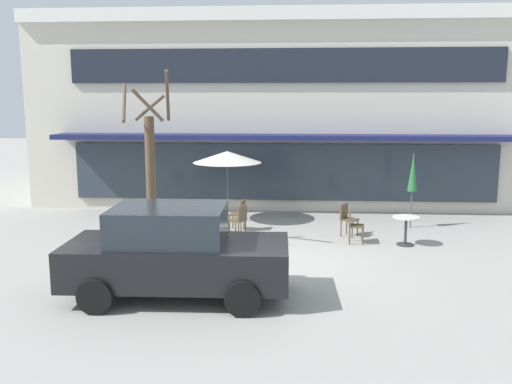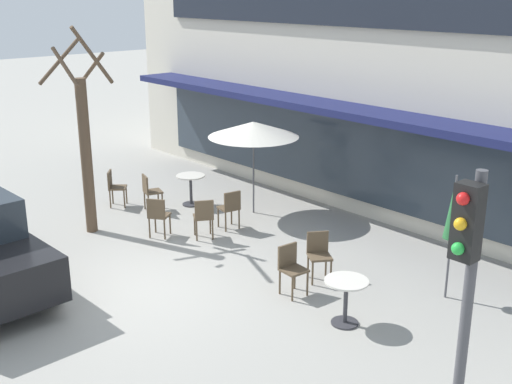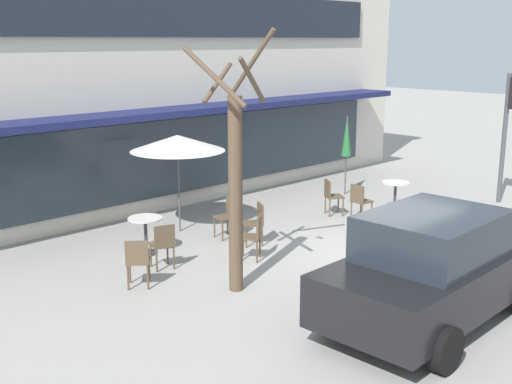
{
  "view_description": "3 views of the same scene",
  "coord_description": "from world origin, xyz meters",
  "px_view_note": "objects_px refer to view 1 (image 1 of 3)",
  "views": [
    {
      "loc": [
        0.32,
        -12.1,
        3.74
      ],
      "look_at": [
        -0.65,
        2.37,
        1.27
      ],
      "focal_mm": 38.0,
      "sensor_mm": 36.0,
      "label": 1
    },
    {
      "loc": [
        9.14,
        -5.3,
        5.11
      ],
      "look_at": [
        0.04,
        2.81,
        1.22
      ],
      "focal_mm": 45.0,
      "sensor_mm": 36.0,
      "label": 2
    },
    {
      "loc": [
        -10.21,
        -6.91,
        4.24
      ],
      "look_at": [
        -0.7,
        2.76,
        1.01
      ],
      "focal_mm": 45.0,
      "sensor_mm": 36.0,
      "label": 3
    }
  ],
  "objects_px": {
    "cafe_chair_2": "(239,213)",
    "cafe_chair_5": "(347,217)",
    "cafe_table_streetside": "(176,210)",
    "street_tree": "(151,174)",
    "patio_umbrella_green_folded": "(413,173)",
    "cafe_chair_3": "(239,219)",
    "cafe_chair_6": "(353,224)",
    "cafe_chair_0": "(122,219)",
    "parked_sedan": "(175,252)",
    "patio_umbrella_cream_folded": "(227,157)",
    "cafe_chair_4": "(210,224)",
    "cafe_table_near_wall": "(406,226)",
    "cafe_chair_1": "(158,216)"
  },
  "relations": [
    {
      "from": "patio_umbrella_cream_folded",
      "to": "cafe_chair_3",
      "type": "bearing_deg",
      "value": -73.85
    },
    {
      "from": "cafe_table_near_wall",
      "to": "patio_umbrella_green_folded",
      "type": "bearing_deg",
      "value": 74.53
    },
    {
      "from": "patio_umbrella_green_folded",
      "to": "parked_sedan",
      "type": "xyz_separation_m",
      "value": [
        -5.72,
        -6.09,
        -0.75
      ]
    },
    {
      "from": "cafe_chair_4",
      "to": "cafe_chair_5",
      "type": "bearing_deg",
      "value": 15.7
    },
    {
      "from": "cafe_chair_4",
      "to": "parked_sedan",
      "type": "bearing_deg",
      "value": -90.76
    },
    {
      "from": "cafe_chair_2",
      "to": "cafe_chair_5",
      "type": "xyz_separation_m",
      "value": [
        3.05,
        -0.43,
        0.0
      ]
    },
    {
      "from": "patio_umbrella_cream_folded",
      "to": "cafe_chair_0",
      "type": "height_order",
      "value": "patio_umbrella_cream_folded"
    },
    {
      "from": "patio_umbrella_cream_folded",
      "to": "cafe_chair_1",
      "type": "xyz_separation_m",
      "value": [
        -1.75,
        -1.75,
        -1.5
      ]
    },
    {
      "from": "cafe_chair_5",
      "to": "patio_umbrella_cream_folded",
      "type": "bearing_deg",
      "value": 156.5
    },
    {
      "from": "street_tree",
      "to": "cafe_table_near_wall",
      "type": "bearing_deg",
      "value": 9.1
    },
    {
      "from": "cafe_chair_4",
      "to": "street_tree",
      "type": "distance_m",
      "value": 2.13
    },
    {
      "from": "cafe_chair_0",
      "to": "cafe_chair_2",
      "type": "bearing_deg",
      "value": 19.51
    },
    {
      "from": "patio_umbrella_cream_folded",
      "to": "street_tree",
      "type": "relative_size",
      "value": 0.5
    },
    {
      "from": "patio_umbrella_green_folded",
      "to": "parked_sedan",
      "type": "height_order",
      "value": "patio_umbrella_green_folded"
    },
    {
      "from": "patio_umbrella_green_folded",
      "to": "cafe_chair_3",
      "type": "xyz_separation_m",
      "value": [
        -4.95,
        -1.46,
        -1.1
      ]
    },
    {
      "from": "cafe_chair_1",
      "to": "cafe_table_near_wall",
      "type": "bearing_deg",
      "value": -5.8
    },
    {
      "from": "cafe_chair_3",
      "to": "cafe_chair_6",
      "type": "distance_m",
      "value": 3.09
    },
    {
      "from": "cafe_chair_1",
      "to": "cafe_chair_4",
      "type": "bearing_deg",
      "value": -27.2
    },
    {
      "from": "cafe_chair_4",
      "to": "cafe_chair_5",
      "type": "height_order",
      "value": "same"
    },
    {
      "from": "cafe_table_streetside",
      "to": "street_tree",
      "type": "distance_m",
      "value": 3.05
    },
    {
      "from": "cafe_chair_4",
      "to": "cafe_chair_3",
      "type": "bearing_deg",
      "value": 43.33
    },
    {
      "from": "patio_umbrella_cream_folded",
      "to": "street_tree",
      "type": "bearing_deg",
      "value": -112.97
    },
    {
      "from": "patio_umbrella_cream_folded",
      "to": "parked_sedan",
      "type": "distance_m",
      "value": 6.63
    },
    {
      "from": "patio_umbrella_green_folded",
      "to": "cafe_chair_4",
      "type": "bearing_deg",
      "value": -159.34
    },
    {
      "from": "cafe_table_near_wall",
      "to": "cafe_chair_0",
      "type": "relative_size",
      "value": 0.85
    },
    {
      "from": "cafe_table_near_wall",
      "to": "cafe_chair_4",
      "type": "relative_size",
      "value": 0.85
    },
    {
      "from": "patio_umbrella_green_folded",
      "to": "parked_sedan",
      "type": "relative_size",
      "value": 0.52
    },
    {
      "from": "cafe_chair_2",
      "to": "street_tree",
      "type": "bearing_deg",
      "value": -129.47
    },
    {
      "from": "cafe_chair_0",
      "to": "cafe_chair_3",
      "type": "xyz_separation_m",
      "value": [
        3.17,
        0.31,
        0.0
      ]
    },
    {
      "from": "patio_umbrella_green_folded",
      "to": "cafe_chair_5",
      "type": "distance_m",
      "value": 2.52
    },
    {
      "from": "cafe_table_near_wall",
      "to": "cafe_chair_1",
      "type": "height_order",
      "value": "cafe_chair_1"
    },
    {
      "from": "cafe_table_streetside",
      "to": "parked_sedan",
      "type": "xyz_separation_m",
      "value": [
        1.24,
        -5.76,
        0.36
      ]
    },
    {
      "from": "cafe_table_near_wall",
      "to": "cafe_chair_6",
      "type": "distance_m",
      "value": 1.34
    },
    {
      "from": "patio_umbrella_green_folded",
      "to": "parked_sedan",
      "type": "distance_m",
      "value": 8.39
    },
    {
      "from": "patio_umbrella_cream_folded",
      "to": "cafe_chair_6",
      "type": "height_order",
      "value": "patio_umbrella_cream_folded"
    },
    {
      "from": "cafe_chair_0",
      "to": "cafe_chair_3",
      "type": "bearing_deg",
      "value": 5.59
    },
    {
      "from": "patio_umbrella_cream_folded",
      "to": "cafe_chair_3",
      "type": "xyz_separation_m",
      "value": [
        0.55,
        -1.89,
        -1.5
      ]
    },
    {
      "from": "patio_umbrella_cream_folded",
      "to": "cafe_chair_0",
      "type": "xyz_separation_m",
      "value": [
        -2.63,
        -2.2,
        -1.5
      ]
    },
    {
      "from": "cafe_chair_0",
      "to": "cafe_table_streetside",
      "type": "bearing_deg",
      "value": 50.86
    },
    {
      "from": "patio_umbrella_cream_folded",
      "to": "cafe_chair_2",
      "type": "distance_m",
      "value": 1.92
    },
    {
      "from": "cafe_chair_2",
      "to": "cafe_chair_4",
      "type": "distance_m",
      "value": 1.6
    },
    {
      "from": "cafe_table_near_wall",
      "to": "street_tree",
      "type": "height_order",
      "value": "street_tree"
    },
    {
      "from": "cafe_table_near_wall",
      "to": "cafe_chair_4",
      "type": "xyz_separation_m",
      "value": [
        -5.11,
        -0.13,
        0.01
      ]
    },
    {
      "from": "cafe_chair_0",
      "to": "street_tree",
      "type": "relative_size",
      "value": 0.2
    },
    {
      "from": "patio_umbrella_cream_folded",
      "to": "cafe_chair_3",
      "type": "distance_m",
      "value": 2.48
    },
    {
      "from": "cafe_chair_0",
      "to": "cafe_chair_6",
      "type": "bearing_deg",
      "value": -1.12
    },
    {
      "from": "cafe_chair_6",
      "to": "cafe_chair_0",
      "type": "bearing_deg",
      "value": 178.88
    },
    {
      "from": "cafe_chair_0",
      "to": "cafe_chair_4",
      "type": "distance_m",
      "value": 2.49
    },
    {
      "from": "cafe_chair_0",
      "to": "cafe_chair_6",
      "type": "relative_size",
      "value": 1.0
    },
    {
      "from": "cafe_chair_5",
      "to": "cafe_chair_6",
      "type": "distance_m",
      "value": 0.8
    }
  ]
}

